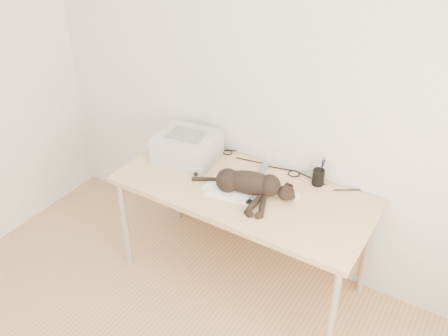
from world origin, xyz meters
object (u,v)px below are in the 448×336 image
Objects in this scene: mouse at (296,195)px; desk at (249,199)px; printer at (187,147)px; cat at (247,184)px; mug at (212,153)px; pen_cup at (318,177)px.

desk is at bearing 167.45° from mouse.
printer is 4.26× the size of mouse.
desk is at bearing 94.87° from cat.
mug is 0.94× the size of mouse.
pen_cup is 0.21m from mouse.
cat is 6.62× the size of mouse.
desk is 3.72× the size of printer.
printer is (-0.50, 0.03, 0.22)m from desk.
mouse is at bearing -1.37° from printer.
mug is at bearing 162.66° from desk.
cat is 0.30m from mouse.
cat reaches higher than mouse.
mouse is at bearing 8.62° from cat.
cat is (0.04, -0.11, 0.20)m from desk.
pen_cup is at bearing 59.01° from mouse.
printer reaches higher than desk.
cat reaches higher than mug.
desk is 0.55m from printer.
printer is 0.81m from mouse.
desk is 0.35m from mouse.
desk is 2.40× the size of cat.
printer is at bearing -168.52° from pen_cup.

